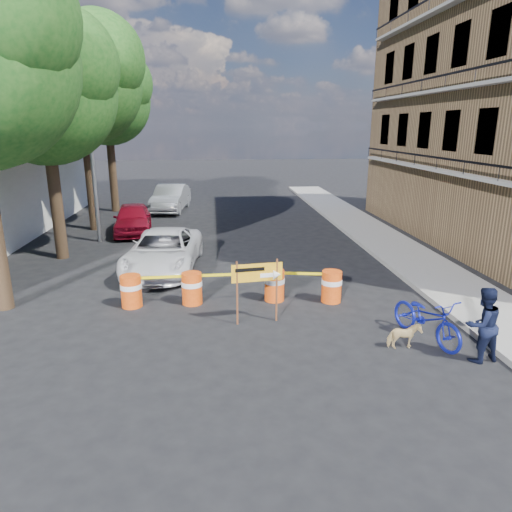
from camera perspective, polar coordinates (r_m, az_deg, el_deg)
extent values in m
plane|color=black|center=(11.37, 0.39, -9.14)|extent=(120.00, 120.00, 0.00)
cube|color=gray|center=(18.41, 18.01, 0.19)|extent=(2.40, 40.00, 0.15)
cylinder|color=#332316|center=(18.35, -23.78, 6.95)|extent=(0.44, 0.44, 4.76)
sphere|color=#154B15|center=(18.22, -25.08, 18.07)|extent=(5.00, 5.00, 5.00)
sphere|color=#154B15|center=(17.56, -23.11, 21.22)|extent=(3.75, 3.75, 3.75)
sphere|color=#154B15|center=(19.03, -26.41, 15.70)|extent=(3.50, 3.50, 3.50)
cylinder|color=#332316|center=(23.09, -20.06, 9.60)|extent=(0.44, 0.44, 5.32)
sphere|color=#154B15|center=(23.06, -21.05, 19.48)|extent=(5.40, 5.40, 5.40)
sphere|color=#154B15|center=(22.41, -19.19, 22.23)|extent=(4.05, 4.05, 4.05)
sphere|color=#154B15|center=(23.87, -22.39, 17.36)|extent=(3.78, 3.78, 3.78)
cylinder|color=#332316|center=(27.95, -17.51, 10.36)|extent=(0.44, 0.44, 4.93)
sphere|color=#154B15|center=(27.89, -18.17, 17.92)|extent=(4.80, 4.80, 4.80)
sphere|color=#154B15|center=(27.31, -16.74, 19.95)|extent=(3.60, 3.60, 3.60)
sphere|color=#154B15|center=(28.60, -19.24, 16.35)|extent=(3.36, 3.36, 3.36)
cylinder|color=gray|center=(20.38, -19.94, 12.70)|extent=(0.16, 0.16, 8.00)
cylinder|color=gray|center=(20.48, -19.57, 23.73)|extent=(1.00, 0.12, 0.12)
cube|color=silver|center=(20.37, -18.07, 23.76)|extent=(0.35, 0.18, 0.12)
cylinder|color=#D5420C|center=(13.02, -15.33, -4.26)|extent=(0.56, 0.56, 0.90)
cylinder|color=white|center=(12.98, -15.38, -3.64)|extent=(0.58, 0.58, 0.14)
cylinder|color=#D5420C|center=(12.89, -8.02, -4.04)|extent=(0.56, 0.56, 0.90)
cylinder|color=white|center=(12.84, -8.04, -3.41)|extent=(0.58, 0.58, 0.14)
cylinder|color=#D5420C|center=(13.02, 2.32, -3.68)|extent=(0.56, 0.56, 0.90)
cylinder|color=white|center=(12.97, 2.32, -3.06)|extent=(0.58, 0.58, 0.14)
cylinder|color=#D5420C|center=(13.09, 9.42, -3.78)|extent=(0.56, 0.56, 0.90)
cylinder|color=white|center=(13.04, 9.45, -3.16)|extent=(0.58, 0.58, 0.14)
cylinder|color=#592D19|center=(11.33, -2.37, -4.69)|extent=(0.05, 0.05, 1.66)
cylinder|color=#592D19|center=(11.54, 2.59, -4.30)|extent=(0.05, 0.05, 1.66)
cube|color=orange|center=(11.26, 0.14, -2.08)|extent=(1.28, 0.20, 0.46)
cube|color=white|center=(11.32, 1.43, -2.42)|extent=(0.37, 0.06, 0.11)
cone|color=white|center=(11.39, 2.65, -2.33)|extent=(0.23, 0.26, 0.24)
cube|color=black|center=(11.17, -0.76, -1.73)|extent=(0.73, 0.11, 0.09)
imported|color=black|center=(10.73, 26.46, -7.69)|extent=(0.90, 0.75, 1.64)
imported|color=#151FB2|center=(11.15, 20.82, -4.89)|extent=(1.05, 1.28, 2.11)
imported|color=tan|center=(10.84, 18.01, -9.52)|extent=(0.74, 0.37, 0.61)
imported|color=silver|center=(15.99, -11.49, 0.61)|extent=(2.64, 5.08, 1.37)
imported|color=maroon|center=(21.99, -15.14, 4.54)|extent=(2.10, 4.22, 1.38)
imported|color=#B1B3B9|center=(27.47, -10.60, 7.15)|extent=(2.15, 4.79, 1.53)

